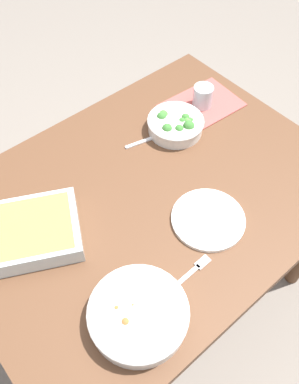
{
  "coord_description": "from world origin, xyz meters",
  "views": [
    {
      "loc": [
        -0.49,
        -0.58,
        1.75
      ],
      "look_at": [
        0.0,
        0.0,
        0.74
      ],
      "focal_mm": 37.68,
      "sensor_mm": 36.0,
      "label": 1
    }
  ],
  "objects_px": {
    "stew_bowl": "(138,314)",
    "side_plate": "(208,219)",
    "baking_dish": "(26,232)",
    "fork_on_table": "(189,274)",
    "drink_cup": "(203,98)",
    "spoon_by_stew": "(123,311)",
    "spoon_by_broccoli": "(155,137)",
    "broccoli_bowl": "(176,124)"
  },
  "relations": [
    {
      "from": "broccoli_bowl",
      "to": "spoon_by_broccoli",
      "type": "bearing_deg",
      "value": 165.76
    },
    {
      "from": "broccoli_bowl",
      "to": "baking_dish",
      "type": "height_order",
      "value": "broccoli_bowl"
    },
    {
      "from": "baking_dish",
      "to": "side_plate",
      "type": "height_order",
      "value": "baking_dish"
    },
    {
      "from": "stew_bowl",
      "to": "fork_on_table",
      "type": "xyz_separation_m",
      "value": [
        0.18,
        0.0,
        -0.03
      ]
    },
    {
      "from": "spoon_by_stew",
      "to": "spoon_by_broccoli",
      "type": "height_order",
      "value": "same"
    },
    {
      "from": "side_plate",
      "to": "spoon_by_broccoli",
      "type": "distance_m",
      "value": 0.38
    },
    {
      "from": "stew_bowl",
      "to": "drink_cup",
      "type": "bearing_deg",
      "value": 34.2
    },
    {
      "from": "stew_bowl",
      "to": "broccoli_bowl",
      "type": "relative_size",
      "value": 1.28
    },
    {
      "from": "stew_bowl",
      "to": "baking_dish",
      "type": "relative_size",
      "value": 0.69
    },
    {
      "from": "baking_dish",
      "to": "fork_on_table",
      "type": "xyz_separation_m",
      "value": [
        0.28,
        -0.38,
        -0.03
      ]
    },
    {
      "from": "side_plate",
      "to": "fork_on_table",
      "type": "height_order",
      "value": "side_plate"
    },
    {
      "from": "baking_dish",
      "to": "fork_on_table",
      "type": "bearing_deg",
      "value": -54.2
    },
    {
      "from": "side_plate",
      "to": "spoon_by_stew",
      "type": "relative_size",
      "value": 1.33
    },
    {
      "from": "spoon_by_broccoli",
      "to": "broccoli_bowl",
      "type": "bearing_deg",
      "value": -14.24
    },
    {
      "from": "broccoli_bowl",
      "to": "spoon_by_stew",
      "type": "distance_m",
      "value": 0.68
    },
    {
      "from": "stew_bowl",
      "to": "spoon_by_stew",
      "type": "bearing_deg",
      "value": 116.26
    },
    {
      "from": "drink_cup",
      "to": "spoon_by_broccoli",
      "type": "xyz_separation_m",
      "value": [
        -0.24,
        -0.01,
        -0.03
      ]
    },
    {
      "from": "broccoli_bowl",
      "to": "drink_cup",
      "type": "bearing_deg",
      "value": 11.25
    },
    {
      "from": "drink_cup",
      "to": "stew_bowl",
      "type": "bearing_deg",
      "value": -145.8
    },
    {
      "from": "stew_bowl",
      "to": "side_plate",
      "type": "distance_m",
      "value": 0.36
    },
    {
      "from": "baking_dish",
      "to": "side_plate",
      "type": "xyz_separation_m",
      "value": [
        0.44,
        -0.29,
        -0.03
      ]
    },
    {
      "from": "stew_bowl",
      "to": "drink_cup",
      "type": "relative_size",
      "value": 2.99
    },
    {
      "from": "drink_cup",
      "to": "fork_on_table",
      "type": "relative_size",
      "value": 0.48
    },
    {
      "from": "spoon_by_stew",
      "to": "fork_on_table",
      "type": "distance_m",
      "value": 0.2
    },
    {
      "from": "spoon_by_stew",
      "to": "fork_on_table",
      "type": "bearing_deg",
      "value": -9.56
    },
    {
      "from": "stew_bowl",
      "to": "side_plate",
      "type": "xyz_separation_m",
      "value": [
        0.35,
        0.1,
        -0.03
      ]
    },
    {
      "from": "stew_bowl",
      "to": "spoon_by_broccoli",
      "type": "height_order",
      "value": "stew_bowl"
    },
    {
      "from": "side_plate",
      "to": "fork_on_table",
      "type": "bearing_deg",
      "value": -150.96
    },
    {
      "from": "drink_cup",
      "to": "side_plate",
      "type": "height_order",
      "value": "drink_cup"
    },
    {
      "from": "side_plate",
      "to": "spoon_by_broccoli",
      "type": "bearing_deg",
      "value": 74.01
    },
    {
      "from": "baking_dish",
      "to": "spoon_by_broccoli",
      "type": "height_order",
      "value": "baking_dish"
    },
    {
      "from": "broccoli_bowl",
      "to": "drink_cup",
      "type": "height_order",
      "value": "drink_cup"
    },
    {
      "from": "baking_dish",
      "to": "fork_on_table",
      "type": "distance_m",
      "value": 0.47
    },
    {
      "from": "spoon_by_stew",
      "to": "spoon_by_broccoli",
      "type": "distance_m",
      "value": 0.63
    },
    {
      "from": "broccoli_bowl",
      "to": "fork_on_table",
      "type": "bearing_deg",
      "value": -128.54
    },
    {
      "from": "broccoli_bowl",
      "to": "drink_cup",
      "type": "distance_m",
      "value": 0.17
    },
    {
      "from": "baking_dish",
      "to": "drink_cup",
      "type": "bearing_deg",
      "value": 6.05
    },
    {
      "from": "broccoli_bowl",
      "to": "fork_on_table",
      "type": "xyz_separation_m",
      "value": [
        -0.34,
        -0.43,
        -0.03
      ]
    },
    {
      "from": "broccoli_bowl",
      "to": "spoon_by_broccoli",
      "type": "distance_m",
      "value": 0.08
    },
    {
      "from": "baking_dish",
      "to": "side_plate",
      "type": "relative_size",
      "value": 1.67
    },
    {
      "from": "spoon_by_broccoli",
      "to": "spoon_by_stew",
      "type": "bearing_deg",
      "value": -138.27
    },
    {
      "from": "spoon_by_broccoli",
      "to": "drink_cup",
      "type": "bearing_deg",
      "value": 3.06
    }
  ]
}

